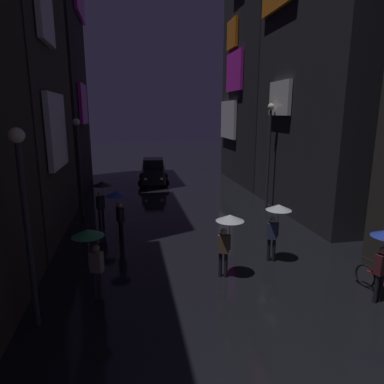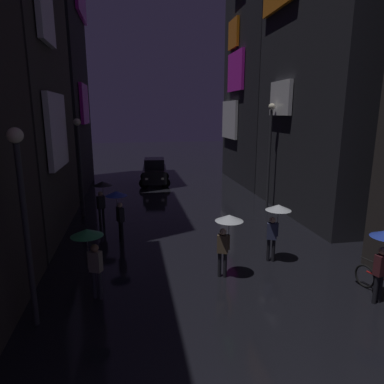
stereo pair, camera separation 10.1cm
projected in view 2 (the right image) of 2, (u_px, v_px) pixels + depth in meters
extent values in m
cube|color=white|center=(57.00, 131.00, 13.70)|extent=(0.20, 3.15, 2.92)
cube|color=white|center=(44.00, 0.00, 12.39)|extent=(0.20, 2.19, 2.97)
cube|color=#F226D8|center=(84.00, 104.00, 22.50)|extent=(0.20, 3.02, 2.55)
cube|color=#232328|center=(333.00, 43.00, 16.72)|extent=(4.00, 8.88, 17.13)
cube|color=white|center=(281.00, 98.00, 17.82)|extent=(0.20, 2.30, 1.75)
cube|color=black|center=(266.00, 56.00, 24.83)|extent=(4.00, 8.15, 18.55)
cube|color=white|center=(230.00, 120.00, 27.08)|extent=(0.20, 3.59, 2.90)
cube|color=#F226D8|center=(236.00, 72.00, 25.09)|extent=(0.20, 3.44, 2.77)
cube|color=orange|center=(234.00, 34.00, 25.20)|extent=(0.20, 2.14, 2.03)
cylinder|color=black|center=(268.00, 250.00, 12.34)|extent=(0.12, 0.12, 0.85)
cylinder|color=black|center=(273.00, 250.00, 12.30)|extent=(0.12, 0.12, 0.85)
cube|color=#333859|center=(272.00, 231.00, 12.16)|extent=(0.40, 0.33, 0.60)
sphere|color=beige|center=(273.00, 220.00, 12.06)|extent=(0.22, 0.22, 0.22)
cylinder|color=#333859|center=(277.00, 230.00, 12.16)|extent=(0.09, 0.09, 0.50)
cylinder|color=slate|center=(278.00, 221.00, 12.08)|extent=(0.02, 0.02, 0.77)
cone|color=silver|center=(278.00, 207.00, 11.97)|extent=(0.90, 0.90, 0.20)
cylinder|color=black|center=(220.00, 264.00, 11.16)|extent=(0.12, 0.12, 0.85)
cylinder|color=black|center=(225.00, 265.00, 11.12)|extent=(0.12, 0.12, 0.85)
cube|color=brown|center=(223.00, 244.00, 10.97)|extent=(0.40, 0.34, 0.60)
sphere|color=beige|center=(223.00, 232.00, 10.88)|extent=(0.22, 0.22, 0.22)
cylinder|color=brown|center=(229.00, 242.00, 10.97)|extent=(0.09, 0.09, 0.50)
cylinder|color=slate|center=(229.00, 232.00, 10.89)|extent=(0.02, 0.02, 0.77)
cone|color=silver|center=(229.00, 218.00, 10.78)|extent=(0.90, 0.90, 0.20)
cylinder|color=black|center=(122.00, 232.00, 14.22)|extent=(0.12, 0.12, 0.85)
cylinder|color=black|center=(120.00, 231.00, 14.36)|extent=(0.12, 0.12, 0.85)
cube|color=black|center=(120.00, 215.00, 14.12)|extent=(0.35, 0.40, 0.60)
sphere|color=beige|center=(120.00, 205.00, 14.03)|extent=(0.22, 0.22, 0.22)
cylinder|color=black|center=(117.00, 213.00, 14.22)|extent=(0.09, 0.09, 0.50)
cylinder|color=slate|center=(117.00, 205.00, 14.15)|extent=(0.02, 0.02, 0.77)
cone|color=#263FB2|center=(116.00, 193.00, 14.04)|extent=(0.90, 0.90, 0.20)
cylinder|color=#2D2D38|center=(100.00, 285.00, 9.81)|extent=(0.12, 0.12, 0.85)
cylinder|color=#2D2D38|center=(94.00, 284.00, 9.86)|extent=(0.12, 0.12, 0.85)
cube|color=gray|center=(96.00, 262.00, 9.67)|extent=(0.40, 0.34, 0.60)
sphere|color=#9E7051|center=(95.00, 248.00, 9.58)|extent=(0.22, 0.22, 0.22)
cylinder|color=gray|center=(89.00, 260.00, 9.65)|extent=(0.09, 0.09, 0.50)
cylinder|color=slate|center=(88.00, 249.00, 9.58)|extent=(0.02, 0.02, 0.77)
cone|color=green|center=(87.00, 232.00, 9.47)|extent=(0.90, 0.90, 0.20)
cylinder|color=black|center=(100.00, 217.00, 16.15)|extent=(0.12, 0.12, 0.85)
cylinder|color=black|center=(103.00, 217.00, 16.28)|extent=(0.12, 0.12, 0.85)
cube|color=black|center=(101.00, 202.00, 16.05)|extent=(0.40, 0.38, 0.60)
sphere|color=beige|center=(100.00, 194.00, 15.96)|extent=(0.22, 0.22, 0.22)
cylinder|color=black|center=(104.00, 200.00, 16.20)|extent=(0.09, 0.09, 0.50)
cylinder|color=slate|center=(103.00, 194.00, 16.12)|extent=(0.02, 0.02, 0.77)
cone|color=black|center=(103.00, 183.00, 16.01)|extent=(0.90, 0.90, 0.20)
cylinder|color=black|center=(375.00, 289.00, 9.58)|extent=(0.12, 0.12, 0.85)
cylinder|color=black|center=(380.00, 288.00, 9.65)|extent=(0.12, 0.12, 0.85)
cube|color=#4C1E23|center=(381.00, 265.00, 9.45)|extent=(0.38, 0.30, 0.60)
sphere|color=tan|center=(383.00, 251.00, 9.36)|extent=(0.22, 0.22, 0.22)
cylinder|color=#4C1E23|center=(384.00, 261.00, 9.56)|extent=(0.09, 0.09, 0.50)
torus|color=black|center=(365.00, 276.00, 10.50)|extent=(0.23, 0.71, 0.72)
cylinder|color=red|center=(382.00, 278.00, 9.97)|extent=(0.29, 0.98, 0.05)
cylinder|color=black|center=(367.00, 259.00, 10.38)|extent=(0.14, 0.44, 0.03)
cube|color=black|center=(155.00, 174.00, 25.74)|extent=(1.99, 4.21, 0.90)
cube|color=black|center=(154.00, 163.00, 25.56)|extent=(1.57, 1.94, 0.70)
cylinder|color=black|center=(166.00, 183.00, 24.63)|extent=(0.65, 0.27, 0.64)
cylinder|color=black|center=(143.00, 183.00, 24.47)|extent=(0.65, 0.27, 0.64)
cylinder|color=black|center=(165.00, 176.00, 27.21)|extent=(0.65, 0.27, 0.64)
cylinder|color=black|center=(144.00, 177.00, 27.05)|extent=(0.65, 0.27, 0.64)
cube|color=white|center=(162.00, 179.00, 23.79)|extent=(0.20, 0.07, 0.14)
cube|color=white|center=(147.00, 179.00, 23.68)|extent=(0.20, 0.07, 0.14)
cylinder|color=#2D2D33|center=(269.00, 160.00, 18.77)|extent=(0.14, 0.14, 5.39)
sphere|color=#F9EFCC|center=(272.00, 107.00, 18.12)|extent=(0.36, 0.36, 0.36)
cylinder|color=#2D2D33|center=(81.00, 172.00, 17.27)|extent=(0.14, 0.14, 4.63)
sphere|color=#F9EFCC|center=(77.00, 122.00, 16.70)|extent=(0.36, 0.36, 0.36)
cylinder|color=#2D2D33|center=(27.00, 239.00, 8.19)|extent=(0.14, 0.14, 4.58)
sphere|color=#F9EFCC|center=(15.00, 135.00, 7.63)|extent=(0.36, 0.36, 0.36)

